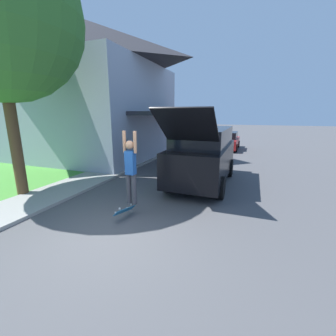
# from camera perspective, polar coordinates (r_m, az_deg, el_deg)

# --- Properties ---
(ground_plane) EXTENTS (120.00, 120.00, 0.00)m
(ground_plane) POSITION_cam_1_polar(r_m,az_deg,el_deg) (5.88, -13.56, -15.82)
(ground_plane) COLOR #49494C
(lawn) EXTENTS (10.00, 80.00, 0.08)m
(lawn) POSITION_cam_1_polar(r_m,az_deg,el_deg) (15.25, -26.10, 1.56)
(lawn) COLOR #478E38
(lawn) RESTS_ON ground_plane
(sidewalk) EXTENTS (1.80, 80.00, 0.10)m
(sidewalk) POSITION_cam_1_polar(r_m,az_deg,el_deg) (12.45, -11.99, 0.28)
(sidewalk) COLOR gray
(sidewalk) RESTS_ON ground_plane
(house) EXTENTS (12.49, 9.37, 8.63)m
(house) POSITION_cam_1_polar(r_m,az_deg,el_deg) (16.81, -20.27, 18.59)
(house) COLOR #99A3B2
(house) RESTS_ON lawn
(suv_parked) EXTENTS (2.16, 5.76, 3.03)m
(suv_parked) POSITION_cam_1_polar(r_m,az_deg,el_deg) (9.35, 8.97, 3.47)
(suv_parked) COLOR black
(suv_parked) RESTS_ON ground_plane
(car_down_street) EXTENTS (1.94, 4.21, 1.43)m
(car_down_street) POSITION_cam_1_polar(r_m,az_deg,el_deg) (19.27, 14.65, 6.68)
(car_down_street) COLOR maroon
(car_down_street) RESTS_ON ground_plane
(skateboarder) EXTENTS (0.41, 0.23, 2.01)m
(skateboarder) POSITION_cam_1_polar(r_m,az_deg,el_deg) (6.14, -9.48, 0.25)
(skateboarder) COLOR #38383D
(skateboarder) RESTS_ON ground_plane
(skateboard) EXTENTS (0.30, 0.78, 0.31)m
(skateboard) POSITION_cam_1_polar(r_m,az_deg,el_deg) (6.46, -10.98, -10.47)
(skateboard) COLOR #236B99
(skateboard) RESTS_ON ground_plane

